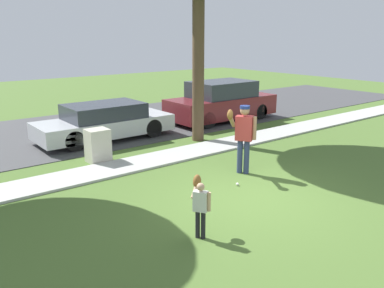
% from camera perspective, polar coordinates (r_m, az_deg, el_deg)
% --- Properties ---
extents(ground_plane, '(48.00, 48.00, 0.00)m').
position_cam_1_polar(ground_plane, '(11.64, -4.18, -2.29)').
color(ground_plane, '#4C6B2D').
extents(sidewalk_strip, '(36.00, 1.20, 0.06)m').
position_cam_1_polar(sidewalk_strip, '(11.71, -4.45, -2.03)').
color(sidewalk_strip, '#B2B2AD').
rests_on(sidewalk_strip, ground).
extents(road_surface, '(36.00, 6.80, 0.02)m').
position_cam_1_polar(road_surface, '(16.00, -14.41, 2.17)').
color(road_surface, '#424244').
rests_on(road_surface, ground).
extents(person_adult, '(0.89, 0.54, 1.78)m').
position_cam_1_polar(person_adult, '(10.29, 7.25, 1.69)').
color(person_adult, navy).
rests_on(person_adult, ground).
extents(person_child, '(0.40, 0.56, 1.08)m').
position_cam_1_polar(person_child, '(7.14, 1.11, -7.88)').
color(person_child, black).
rests_on(person_child, ground).
extents(baseball, '(0.07, 0.07, 0.07)m').
position_cam_1_polar(baseball, '(9.74, 6.45, -5.67)').
color(baseball, white).
rests_on(baseball, ground).
extents(utility_cabinet, '(0.60, 0.54, 0.95)m').
position_cam_1_polar(utility_cabinet, '(11.65, -13.18, -0.22)').
color(utility_cabinet, beige).
rests_on(utility_cabinet, ground).
extents(parked_sedan_silver, '(4.60, 1.80, 1.23)m').
position_cam_1_polar(parked_sedan_silver, '(14.06, -12.27, 3.09)').
color(parked_sedan_silver, silver).
rests_on(parked_sedan_silver, road_surface).
extents(parked_suv_maroon, '(4.70, 1.90, 1.63)m').
position_cam_1_polar(parked_suv_maroon, '(16.87, 4.20, 5.98)').
color(parked_suv_maroon, maroon).
rests_on(parked_suv_maroon, road_surface).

